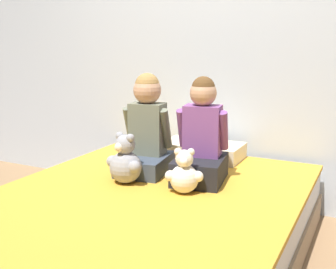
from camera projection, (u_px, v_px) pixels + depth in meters
ground_plane at (148, 255)px, 2.45m from camera, size 14.00×14.00×0.00m
wall_behind_bed at (218, 38)px, 3.15m from camera, size 8.00×0.06×2.50m
bed at (147, 225)px, 2.41m from camera, size 1.66×2.03×0.39m
child_on_left at (146, 130)px, 2.70m from camera, size 0.34×0.41×0.64m
child_on_right at (201, 140)px, 2.54m from camera, size 0.34×0.42×0.63m
teddy_bear_held_by_left_child at (125, 162)px, 2.50m from camera, size 0.25×0.19×0.31m
teddy_bear_held_by_right_child at (184, 174)px, 2.34m from camera, size 0.20×0.16×0.26m
pillow_at_headboard at (202, 150)px, 3.08m from camera, size 0.58×0.32×0.11m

